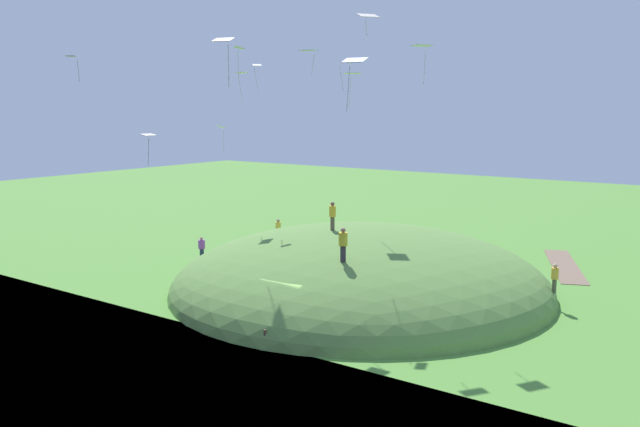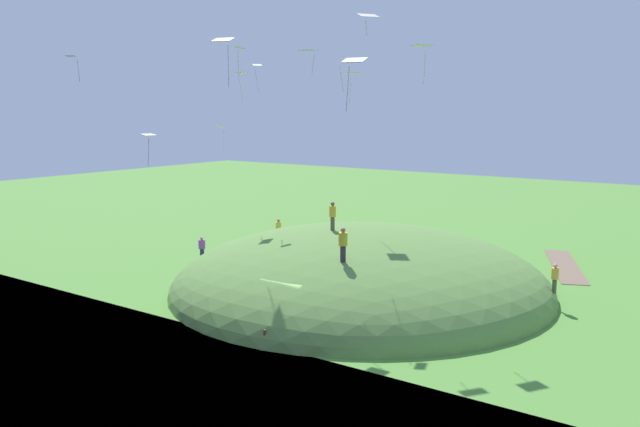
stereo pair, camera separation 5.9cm
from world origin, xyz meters
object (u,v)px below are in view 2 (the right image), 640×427
kite_3 (422,47)px  kite_12 (72,58)px  person_walking_path (278,227)px  mooring_post (265,339)px  person_on_hilltop (555,275)px  kite_7 (352,75)px  kite_8 (354,64)px  kite_1 (257,68)px  kite_11 (345,65)px  kite_9 (368,16)px  kite_5 (309,51)px  kite_10 (239,50)px  kite_4 (221,128)px  person_near_shore (333,212)px  person_with_child (202,245)px  kite_2 (224,43)px  kite_0 (242,74)px  kite_6 (149,137)px  person_watching_kites (343,241)px

kite_3 → kite_12: (-12.76, 13.02, -0.78)m
person_walking_path → mooring_post: (-15.96, -12.03, -1.75)m
person_on_hilltop → kite_7: kite_7 is taller
kite_8 → kite_1: bearing=51.3°
person_walking_path → kite_11: kite_11 is taller
kite_8 → kite_12: kite_12 is taller
kite_9 → person_on_hilltop: bearing=-63.0°
kite_5 → kite_10: kite_10 is taller
person_walking_path → kite_8: (-16.67, -17.32, 10.66)m
kite_1 → kite_10: (-4.49, -2.47, 0.74)m
kite_3 → kite_5: 6.33m
kite_5 → kite_11: bearing=-52.1°
kite_1 → kite_4: bearing=69.8°
person_near_shore → kite_4: kite_4 is taller
person_with_child → kite_10: (-1.23, -4.84, 12.64)m
kite_2 → kite_3: size_ratio=1.08×
kite_1 → kite_12: size_ratio=1.44×
person_with_child → kite_0: size_ratio=0.75×
person_with_child → kite_11: (0.75, -11.13, 11.68)m
person_on_hilltop → kite_4: size_ratio=0.82×
kite_2 → kite_3: 11.70m
kite_6 → kite_9: bearing=-42.2°
person_with_child → kite_2: size_ratio=0.70×
person_watching_kites → kite_7: 12.41m
mooring_post → kite_5: bearing=22.4°
kite_2 → kite_3: bearing=-22.4°
kite_1 → kite_12: kite_1 is taller
kite_7 → kite_11: 4.14m
kite_9 → kite_12: (-11.71, 10.21, -2.53)m
person_with_child → person_walking_path: bearing=7.3°
kite_11 → kite_8: bearing=-145.3°
kite_0 → kite_1: kite_1 is taller
person_walking_path → mooring_post: bearing=-146.1°
person_watching_kites → kite_5: bearing=-91.3°
kite_8 → person_near_shore: bearing=37.6°
kite_1 → kite_6: 12.22m
kite_0 → kite_11: kite_11 is taller
person_near_shore → person_watching_kites: person_near_shore is taller
kite_10 → kite_11: kite_10 is taller
kite_1 → kite_8: 20.20m
kite_2 → kite_6: size_ratio=1.31×
person_walking_path → kite_5: bearing=-135.2°
kite_0 → kite_11: 11.01m
person_on_hilltop → kite_2: 22.00m
kite_9 → kite_2: bearing=170.4°
kite_11 → person_near_shore: bearing=59.4°
person_on_hilltop → kite_5: (-6.20, 12.53, 12.40)m
kite_3 → kite_11: bearing=105.3°
kite_11 → kite_10: bearing=107.4°
kite_12 → person_near_shore: bearing=-30.6°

